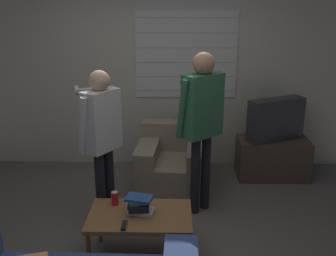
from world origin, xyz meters
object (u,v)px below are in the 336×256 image
at_px(coffee_table, 140,219).
at_px(person_right_standing, 201,114).
at_px(book_stack, 139,205).
at_px(armchair_beige, 173,164).
at_px(tv, 276,119).
at_px(soda_can, 115,198).
at_px(person_left_standing, 101,130).
at_px(spare_remote, 124,225).

bearing_deg(coffee_table, person_right_standing, 56.60).
bearing_deg(coffee_table, book_stack, 114.54).
bearing_deg(armchair_beige, tv, -159.88).
relative_size(coffee_table, tv, 1.18).
bearing_deg(soda_can, person_right_standing, 40.56).
distance_m(tv, person_left_standing, 2.31).
distance_m(book_stack, soda_can, 0.29).
bearing_deg(tv, armchair_beige, -9.38).
relative_size(person_right_standing, book_stack, 6.66).
height_order(person_left_standing, person_right_standing, person_right_standing).
distance_m(armchair_beige, person_left_standing, 1.25).
relative_size(person_left_standing, person_right_standing, 0.92).
height_order(person_left_standing, soda_can, person_left_standing).
height_order(coffee_table, tv, tv).
height_order(armchair_beige, person_left_standing, person_left_standing).
bearing_deg(book_stack, tv, 47.66).
height_order(book_stack, soda_can, book_stack).
bearing_deg(spare_remote, coffee_table, 60.58).
height_order(book_stack, spare_remote, book_stack).
relative_size(tv, person_right_standing, 0.44).
bearing_deg(spare_remote, person_right_standing, 57.48).
relative_size(armchair_beige, person_right_standing, 0.52).
height_order(person_left_standing, book_stack, person_left_standing).
relative_size(tv, book_stack, 2.92).
distance_m(tv, person_right_standing, 1.37).
distance_m(armchair_beige, soda_can, 1.34).
bearing_deg(tv, spare_remote, 24.15).
distance_m(book_stack, spare_remote, 0.25).
height_order(coffee_table, book_stack, book_stack).
bearing_deg(soda_can, person_left_standing, 111.69).
bearing_deg(tv, book_stack, 22.70).
height_order(coffee_table, person_left_standing, person_left_standing).
height_order(person_right_standing, book_stack, person_right_standing).
xyz_separation_m(person_right_standing, spare_remote, (-0.69, -1.07, -0.66)).
bearing_deg(armchair_beige, book_stack, 82.80).
xyz_separation_m(tv, person_left_standing, (-2.01, -1.12, 0.22)).
relative_size(tv, person_left_standing, 0.48).
height_order(coffee_table, person_right_standing, person_right_standing).
bearing_deg(person_right_standing, tv, 1.58).
bearing_deg(soda_can, armchair_beige, 66.74).
distance_m(person_right_standing, book_stack, 1.19).
relative_size(book_stack, soda_can, 2.08).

